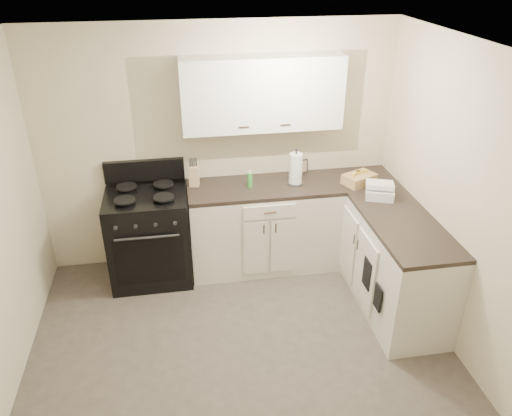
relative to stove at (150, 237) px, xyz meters
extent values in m
plane|color=#473F38|center=(0.76, -1.48, -0.46)|extent=(3.60, 3.60, 0.00)
plane|color=white|center=(0.76, -1.48, 2.04)|extent=(3.60, 3.60, 0.00)
plane|color=beige|center=(0.76, 0.32, 0.79)|extent=(3.60, 0.00, 3.60)
plane|color=beige|center=(2.56, -1.48, 0.79)|extent=(0.00, 3.60, 3.60)
cube|color=silver|center=(1.18, 0.02, -0.01)|extent=(1.55, 0.60, 0.90)
cube|color=silver|center=(2.26, -0.63, -0.01)|extent=(0.60, 1.90, 0.90)
cube|color=black|center=(1.18, 0.02, 0.46)|extent=(1.55, 0.60, 0.04)
cube|color=black|center=(2.26, -0.63, 0.46)|extent=(0.60, 1.90, 0.04)
cube|color=white|center=(1.18, 0.18, 1.38)|extent=(1.55, 0.30, 0.70)
cube|color=black|center=(0.00, 0.00, 0.00)|extent=(0.80, 0.68, 0.96)
cube|color=#D9B986|center=(0.49, 0.14, 0.59)|extent=(0.11, 0.10, 0.21)
cylinder|color=white|center=(1.50, 0.02, 0.64)|extent=(0.17, 0.17, 0.32)
cylinder|color=green|center=(1.03, 0.01, 0.56)|extent=(0.05, 0.05, 0.15)
cube|color=black|center=(1.64, 0.27, 0.55)|extent=(0.12, 0.06, 0.15)
cube|color=tan|center=(2.14, -0.09, 0.53)|extent=(0.37, 0.31, 0.10)
cube|color=white|center=(2.23, -0.41, 0.53)|extent=(0.33, 0.32, 0.10)
cube|color=black|center=(1.94, -1.27, -0.03)|extent=(0.02, 0.13, 0.23)
cube|color=black|center=(1.94, -1.01, 0.03)|extent=(0.02, 0.16, 0.28)
camera|label=1|loc=(0.34, -4.45, 2.65)|focal=35.00mm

